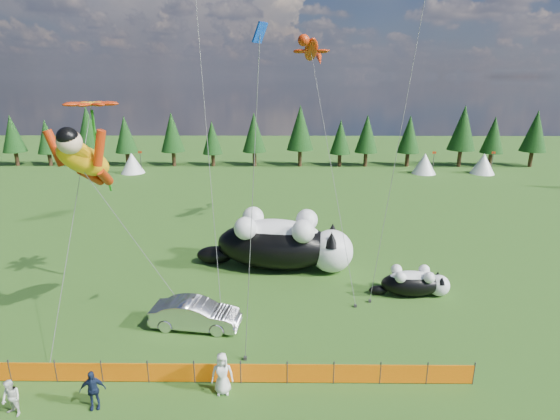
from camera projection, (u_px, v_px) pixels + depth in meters
The scene contains 14 objects.
ground at pixel (227, 342), 21.80m from camera, with size 160.00×160.00×0.00m, color #10370A.
safety_fence at pixel (218, 373), 18.79m from camera, with size 22.06×0.06×1.10m.
tree_line at pixel (265, 139), 63.66m from camera, with size 90.00×4.00×8.00m, color black, non-canonical shape.
festival_tents at pixel (344, 163), 59.55m from camera, with size 50.00×3.20×2.80m, color white, non-canonical shape.
cat_large at pixel (283, 242), 29.81m from camera, with size 10.91×4.98×3.95m.
cat_small at pixel (414, 282), 26.34m from camera, with size 4.83×1.75×1.74m.
car at pixel (196, 314), 22.92m from camera, with size 1.63×4.68×1.54m, color silver.
spectator_b at pixel (11, 398), 16.89m from camera, with size 0.76×0.45×1.57m, color white.
spectator_c at pixel (93, 390), 17.26m from camera, with size 0.99×0.51×1.70m, color #16213D.
spectator_e at pixel (222, 374), 18.08m from camera, with size 0.91×0.59×1.86m, color white.
superhero_kite at pixel (84, 160), 19.54m from camera, with size 5.72×4.87×11.41m.
gecko_kite at pixel (311, 50), 31.48m from camera, with size 3.62×13.80×18.30m.
flower_kite at pixel (91, 107), 22.18m from camera, with size 3.71×7.87×12.75m.
diamond_kite_c at pixel (259, 55), 15.45m from camera, with size 1.34×1.75×14.91m.
Camera 1 is at (2.84, -18.89, 12.71)m, focal length 28.00 mm.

